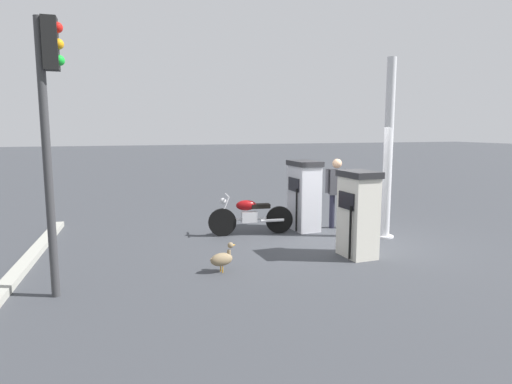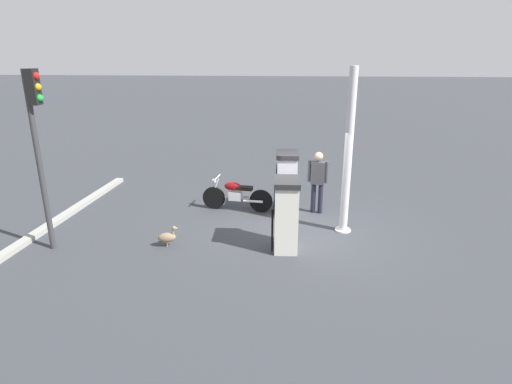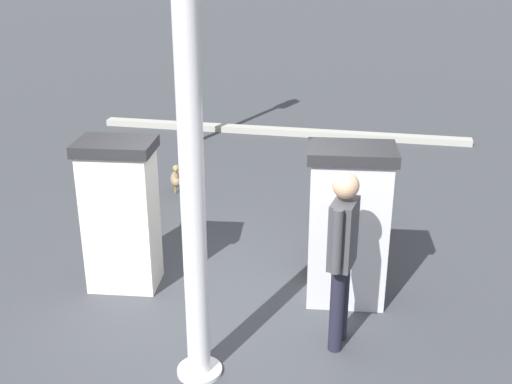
% 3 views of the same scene
% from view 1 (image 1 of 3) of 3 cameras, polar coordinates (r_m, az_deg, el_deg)
% --- Properties ---
extents(ground_plane, '(120.00, 120.00, 0.00)m').
position_cam_1_polar(ground_plane, '(9.99, 9.93, -6.24)').
color(ground_plane, '#383A3F').
extents(fuel_pump_near, '(0.65, 0.89, 1.70)m').
position_cam_1_polar(fuel_pump_near, '(10.80, 6.23, -0.41)').
color(fuel_pump_near, silver).
rests_on(fuel_pump_near, ground).
extents(fuel_pump_far, '(0.62, 0.82, 1.67)m').
position_cam_1_polar(fuel_pump_far, '(8.72, 13.03, -2.73)').
color(fuel_pump_far, silver).
rests_on(fuel_pump_far, ground).
extents(motorcycle_near_pump, '(2.00, 0.59, 0.96)m').
position_cam_1_polar(motorcycle_near_pump, '(10.31, -0.78, -3.03)').
color(motorcycle_near_pump, black).
rests_on(motorcycle_near_pump, ground).
extents(attendant_person, '(0.58, 0.28, 1.73)m').
position_cam_1_polar(attendant_person, '(11.11, 10.35, 0.48)').
color(attendant_person, '#1E1E2D').
rests_on(attendant_person, ground).
extents(wandering_duck, '(0.51, 0.28, 0.51)m').
position_cam_1_polar(wandering_duck, '(7.73, -4.41, -8.56)').
color(wandering_duck, '#847051').
rests_on(wandering_duck, ground).
extents(roadside_traffic_light, '(0.38, 0.24, 3.99)m').
position_cam_1_polar(roadside_traffic_light, '(6.93, -25.12, 9.44)').
color(roadside_traffic_light, '#38383A').
rests_on(roadside_traffic_light, ground).
extents(canopy_support_pole, '(0.40, 0.40, 4.01)m').
position_cam_1_polar(canopy_support_pole, '(10.32, 16.69, 4.85)').
color(canopy_support_pole, silver).
rests_on(canopy_support_pole, ground).
extents(road_edge_kerb, '(0.81, 7.23, 0.12)m').
position_cam_1_polar(road_edge_kerb, '(8.89, -27.88, -8.49)').
color(road_edge_kerb, '#9E9E93').
rests_on(road_edge_kerb, ground).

